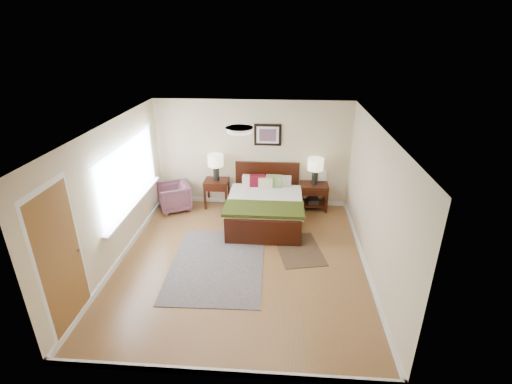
# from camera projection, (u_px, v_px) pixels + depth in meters

# --- Properties ---
(floor) EXTENTS (5.00, 5.00, 0.00)m
(floor) POSITION_uv_depth(u_px,v_px,m) (242.00, 260.00, 6.84)
(floor) COLOR brown
(floor) RESTS_ON ground
(back_wall) EXTENTS (4.50, 0.04, 2.50)m
(back_wall) POSITION_uv_depth(u_px,v_px,m) (253.00, 154.00, 8.62)
(back_wall) COLOR #CCB394
(back_wall) RESTS_ON ground
(front_wall) EXTENTS (4.50, 0.04, 2.50)m
(front_wall) POSITION_uv_depth(u_px,v_px,m) (215.00, 295.00, 4.06)
(front_wall) COLOR #CCB394
(front_wall) RESTS_ON ground
(left_wall) EXTENTS (0.04, 5.00, 2.50)m
(left_wall) POSITION_uv_depth(u_px,v_px,m) (113.00, 195.00, 6.49)
(left_wall) COLOR #CCB394
(left_wall) RESTS_ON ground
(right_wall) EXTENTS (0.04, 5.00, 2.50)m
(right_wall) POSITION_uv_depth(u_px,v_px,m) (374.00, 203.00, 6.19)
(right_wall) COLOR #CCB394
(right_wall) RESTS_ON ground
(ceiling) EXTENTS (4.50, 5.00, 0.02)m
(ceiling) POSITION_uv_depth(u_px,v_px,m) (239.00, 127.00, 5.83)
(ceiling) COLOR white
(ceiling) RESTS_ON back_wall
(window) EXTENTS (0.11, 2.72, 1.32)m
(window) POSITION_uv_depth(u_px,v_px,m) (130.00, 174.00, 7.07)
(window) COLOR silver
(window) RESTS_ON left_wall
(door) EXTENTS (0.06, 1.00, 2.18)m
(door) POSITION_uv_depth(u_px,v_px,m) (61.00, 261.00, 4.96)
(door) COLOR silver
(door) RESTS_ON ground
(ceil_fixture) EXTENTS (0.44, 0.44, 0.08)m
(ceil_fixture) POSITION_uv_depth(u_px,v_px,m) (239.00, 130.00, 5.84)
(ceil_fixture) COLOR white
(ceil_fixture) RESTS_ON ceiling
(bed) EXTENTS (1.62, 1.95, 1.05)m
(bed) POSITION_uv_depth(u_px,v_px,m) (265.00, 202.00, 8.03)
(bed) COLOR #371108
(bed) RESTS_ON ground
(wall_art) EXTENTS (0.62, 0.05, 0.50)m
(wall_art) POSITION_uv_depth(u_px,v_px,m) (268.00, 135.00, 8.37)
(wall_art) COLOR black
(wall_art) RESTS_ON back_wall
(nightstand_left) EXTENTS (0.56, 0.50, 0.67)m
(nightstand_left) POSITION_uv_depth(u_px,v_px,m) (217.00, 185.00, 8.73)
(nightstand_left) COLOR #371108
(nightstand_left) RESTS_ON ground
(nightstand_right) EXTENTS (0.64, 0.48, 0.63)m
(nightstand_right) POSITION_uv_depth(u_px,v_px,m) (314.00, 194.00, 8.64)
(nightstand_right) COLOR #371108
(nightstand_right) RESTS_ON ground
(lamp_left) EXTENTS (0.36, 0.36, 0.61)m
(lamp_left) POSITION_uv_depth(u_px,v_px,m) (216.00, 162.00, 8.52)
(lamp_left) COLOR black
(lamp_left) RESTS_ON nightstand_left
(lamp_right) EXTENTS (0.36, 0.36, 0.61)m
(lamp_right) POSITION_uv_depth(u_px,v_px,m) (316.00, 166.00, 8.38)
(lamp_right) COLOR black
(lamp_right) RESTS_ON nightstand_right
(armchair) EXTENTS (0.93, 0.92, 0.64)m
(armchair) POSITION_uv_depth(u_px,v_px,m) (174.00, 197.00, 8.66)
(armchair) COLOR brown
(armchair) RESTS_ON ground
(rug_persian) EXTENTS (1.71, 2.38, 0.01)m
(rug_persian) POSITION_uv_depth(u_px,v_px,m) (217.00, 264.00, 6.73)
(rug_persian) COLOR #0D2245
(rug_persian) RESTS_ON ground
(rug_navy) EXTENTS (1.03, 1.33, 0.01)m
(rug_navy) POSITION_uv_depth(u_px,v_px,m) (299.00, 250.00, 7.17)
(rug_navy) COLOR black
(rug_navy) RESTS_ON ground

